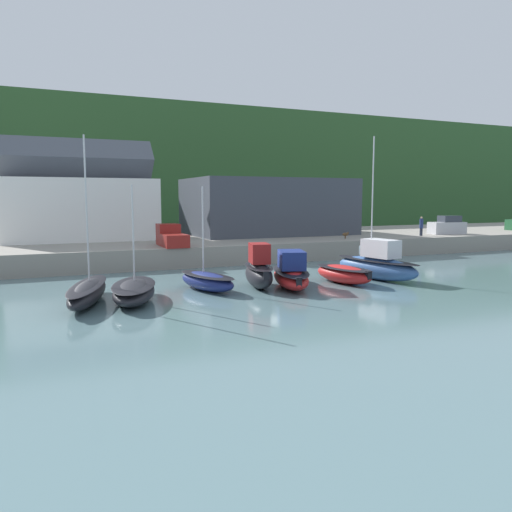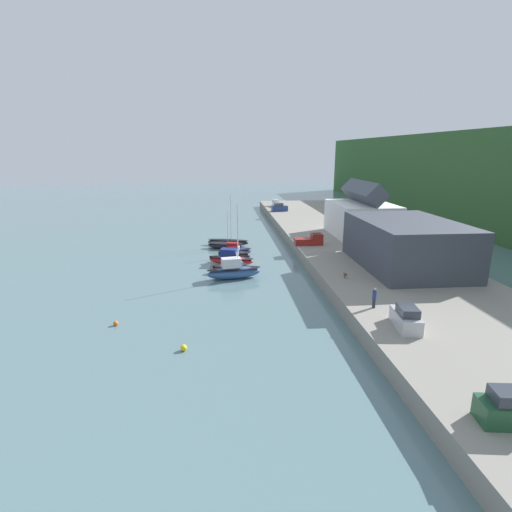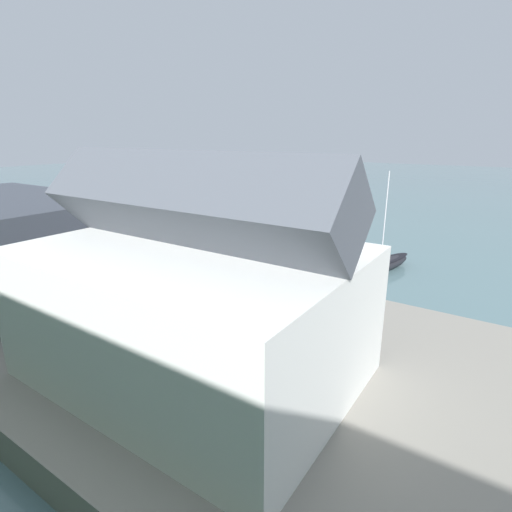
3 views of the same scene
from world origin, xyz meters
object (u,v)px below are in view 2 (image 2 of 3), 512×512
Objects in this scene: moored_boat_1 at (225,245)px; moored_boat_5 at (230,268)px; parked_car_3 at (406,318)px; person_on_quay at (374,298)px; moored_boat_0 at (228,242)px; moored_boat_3 at (234,254)px; pickup_truck_1 at (311,240)px; moored_boat_4 at (231,259)px; mooring_buoy_1 at (184,348)px; moored_boat_6 at (234,271)px; parked_car_2 at (279,208)px; mooring_buoy_0 at (116,323)px; pickup_truck_0 at (276,203)px; moored_boat_2 at (236,252)px; dog_on_quay at (345,274)px.

moored_boat_1 reaches higher than moored_boat_5.
parked_car_3 is 5.01m from person_on_quay.
parked_car_3 is at bearing 12.31° from person_on_quay.
moored_boat_0 is 11.07m from moored_boat_3.
pickup_truck_1 is (-2.69, 13.25, 1.48)m from moored_boat_3.
moored_boat_4 is at bearing 18.89° from moored_boat_1.
mooring_buoy_1 is (23.61, -4.83, -0.38)m from moored_boat_5.
moored_boat_3 reaches higher than moored_boat_4.
moored_boat_0 is at bearing -163.15° from moored_boat_3.
moored_boat_3 reaches higher than moored_boat_5.
moored_boat_6 is at bearing 18.07° from moored_boat_1.
moored_boat_5 is at bearing 129.54° from parked_car_3.
mooring_buoy_0 is at bearing -27.51° from parked_car_2.
parked_car_2 is at bearing 170.93° from moored_boat_0.
parked_car_3 is 0.93× the size of pickup_truck_0.
moored_boat_1 is 1.48× the size of pickup_truck_1.
person_on_quay is (29.33, 12.87, 2.24)m from moored_boat_2.
mooring_buoy_1 is (29.87, -5.60, -0.83)m from moored_boat_3.
mooring_buoy_0 is (17.59, -12.21, -0.43)m from moored_boat_5.
moored_boat_1 is 38.64m from mooring_buoy_1.
moored_boat_0 is 41.20m from mooring_buoy_1.
moored_boat_0 is 2.57m from moored_boat_1.
pickup_truck_1 is at bearing 83.33° from moored_boat_1.
moored_boat_5 is 59.83m from pickup_truck_0.
moored_boat_0 reaches higher than person_on_quay.
pickup_truck_0 is at bearing 97.97° from parked_car_3.
person_on_quay reaches higher than pickup_truck_0.
moored_boat_6 is at bearing 10.77° from moored_boat_3.
moored_boat_3 is 44.24m from parked_car_2.
moored_boat_2 is 23.39m from dog_on_quay.
moored_boat_6 is at bearing -103.66° from pickup_truck_0.
parked_car_2 reaches higher than person_on_quay.
moored_boat_2 is 37.00m from parked_car_3.
moored_boat_3 is at bearing -23.48° from parked_car_2.
moored_boat_5 is at bearing 145.23° from mooring_buoy_0.
moored_boat_3 is at bearing 23.81° from moored_boat_1.
mooring_buoy_0 is (32.38, -11.69, -0.39)m from moored_boat_1.
moored_boat_0 is 20.45m from moored_boat_6.
moored_boat_2 is at bearing -65.05° from dog_on_quay.
parked_car_2 is at bearing -179.80° from pickup_truck_1.
moored_boat_6 reaches higher than pickup_truck_1.
person_on_quay is at bearing 49.43° from moored_boat_4.
moored_boat_1 reaches higher than moored_boat_3.
pickup_truck_1 is 7.98× the size of mooring_buoy_1.
mooring_buoy_1 is at bearing -20.50° from parked_car_2.
moored_boat_3 is 6.32m from moored_boat_5.
person_on_quay is at bearing 110.04° from parked_car_3.
parked_car_2 is at bearing 165.05° from mooring_buoy_1.
moored_boat_6 reaches higher than moored_boat_4.
moored_boat_2 is at bearing 119.90° from parked_car_3.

